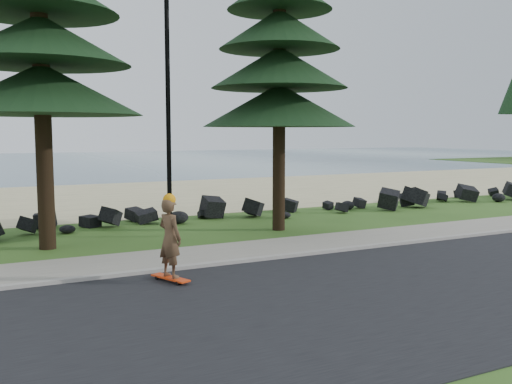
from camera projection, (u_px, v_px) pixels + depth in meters
ground at (211, 258)px, 14.25m from camera, size 160.00×160.00×0.00m
road at (306, 306)px, 10.25m from camera, size 160.00×7.00×0.02m
kerb at (225, 263)px, 13.44m from camera, size 160.00×0.20×0.10m
sidewalk at (208, 254)px, 14.42m from camera, size 160.00×2.00×0.08m
beach_sand at (95, 198)px, 27.11m from camera, size 160.00×15.00×0.01m
ocean at (25, 162)px, 59.51m from camera, size 160.00×58.00×0.01m
seawall_boulders at (148, 225)px, 19.22m from camera, size 60.00×2.40×1.10m
lamp_post at (168, 97)px, 16.66m from camera, size 0.25×0.14×8.14m
skateboarder at (170, 238)px, 11.78m from camera, size 0.60×1.01×1.85m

